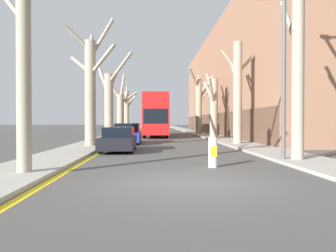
{
  "coord_description": "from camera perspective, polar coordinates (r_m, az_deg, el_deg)",
  "views": [
    {
      "loc": [
        -0.93,
        -8.39,
        1.58
      ],
      "look_at": [
        0.44,
        20.95,
        1.19
      ],
      "focal_mm": 35.0,
      "sensor_mm": 36.0,
      "label": 1
    }
  ],
  "objects": [
    {
      "name": "kerb_line_stripe",
      "position": [
        58.48,
        -5.37,
        -0.78
      ],
      "size": [
        0.24,
        120.0,
        0.01
      ],
      "primitive_type": "cube",
      "color": "yellow",
      "rests_on": "ground"
    },
    {
      "name": "lamp_post",
      "position": [
        14.05,
        19.23,
        15.5
      ],
      "size": [
        1.4,
        0.2,
        9.38
      ],
      "color": "#4C4F54",
      "rests_on": "ground"
    },
    {
      "name": "street_tree_left_4",
      "position": [
        48.1,
        -7.16,
        2.86
      ],
      "size": [
        2.3,
        2.95,
        6.9
      ],
      "color": "gray",
      "rests_on": "ground"
    },
    {
      "name": "street_tree_right_0",
      "position": [
        13.92,
        21.43,
        10.84
      ],
      "size": [
        2.76,
        2.41,
        9.35
      ],
      "color": "gray",
      "rests_on": "ground"
    },
    {
      "name": "building_facade_right",
      "position": [
        43.17,
        13.81,
        7.07
      ],
      "size": [
        10.08,
        46.85,
        12.69
      ],
      "color": "#93664C",
      "rests_on": "ground"
    },
    {
      "name": "street_tree_left_2",
      "position": [
        29.09,
        -10.22,
        4.41
      ],
      "size": [
        3.62,
        4.82,
        7.34
      ],
      "color": "gray",
      "rests_on": "ground"
    },
    {
      "name": "street_tree_right_1",
      "position": [
        22.71,
        12.02,
        6.04
      ],
      "size": [
        2.64,
        1.86,
        6.96
      ],
      "color": "gray",
      "rests_on": "ground"
    },
    {
      "name": "street_tree_left_3",
      "position": [
        39.5,
        -8.29,
        2.81
      ],
      "size": [
        3.64,
        2.6,
        7.53
      ],
      "color": "gray",
      "rests_on": "ground"
    },
    {
      "name": "ground_plane",
      "position": [
        8.59,
        3.66,
        -9.85
      ],
      "size": [
        300.0,
        300.0,
        0.0
      ],
      "primitive_type": "plane",
      "color": "#4C4947"
    },
    {
      "name": "parked_car_1",
      "position": [
        23.79,
        -7.07,
        -1.39
      ],
      "size": [
        1.89,
        4.54,
        1.46
      ],
      "color": "navy",
      "rests_on": "ground"
    },
    {
      "name": "double_decker_bus",
      "position": [
        35.22,
        -2.24,
        2.17
      ],
      "size": [
        2.52,
        11.75,
        4.3
      ],
      "color": "red",
      "rests_on": "ground"
    },
    {
      "name": "parked_car_0",
      "position": [
        17.64,
        -8.61,
        -2.37
      ],
      "size": [
        1.74,
        4.1,
        1.29
      ],
      "color": "black",
      "rests_on": "ground"
    },
    {
      "name": "sidewalk_right",
      "position": [
        58.72,
        3.16,
        -0.71
      ],
      "size": [
        2.4,
        120.0,
        0.12
      ],
      "primitive_type": "cube",
      "color": "#A39E93",
      "rests_on": "ground"
    },
    {
      "name": "traffic_bollard",
      "position": [
        11.45,
        7.82,
        -4.59
      ],
      "size": [
        0.31,
        0.32,
        1.03
      ],
      "color": "white",
      "rests_on": "ground"
    },
    {
      "name": "street_tree_left_1",
      "position": [
        20.62,
        -13.31,
        6.88
      ],
      "size": [
        3.12,
        2.74,
        8.37
      ],
      "color": "gray",
      "rests_on": "ground"
    },
    {
      "name": "street_tree_right_3",
      "position": [
        39.46,
        5.52,
        4.09
      ],
      "size": [
        3.81,
        3.44,
        7.79
      ],
      "color": "gray",
      "rests_on": "ground"
    },
    {
      "name": "street_tree_right_2",
      "position": [
        30.87,
        7.89,
        3.52
      ],
      "size": [
        1.24,
        3.95,
        6.37
      ],
      "color": "gray",
      "rests_on": "ground"
    },
    {
      "name": "sidewalk_left",
      "position": [
        58.56,
        -6.72,
        -0.72
      ],
      "size": [
        2.4,
        120.0,
        0.12
      ],
      "primitive_type": "cube",
      "color": "#A39E93",
      "rests_on": "ground"
    },
    {
      "name": "street_tree_left_0",
      "position": [
        10.54,
        -24.03,
        12.75
      ],
      "size": [
        2.2,
        3.19,
        8.43
      ],
      "color": "gray",
      "rests_on": "ground"
    }
  ]
}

